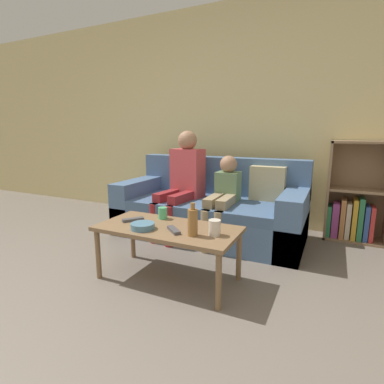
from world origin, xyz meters
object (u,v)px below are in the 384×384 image
(person_child, at_px, (224,194))
(tv_remote_0, at_px, (174,230))
(person_adult, at_px, (183,176))
(bookshelf, at_px, (354,203))
(tv_remote_1, at_px, (133,220))
(couch, at_px, (211,210))
(snack_bowl, at_px, (143,226))
(cup_far, at_px, (215,228))
(bottle, at_px, (193,222))
(coffee_table, at_px, (168,232))
(cup_near, at_px, (163,213))

(person_child, bearing_deg, tv_remote_0, -92.32)
(person_adult, bearing_deg, tv_remote_0, -59.54)
(bookshelf, distance_m, tv_remote_1, 2.28)
(couch, height_order, snack_bowl, couch)
(cup_far, distance_m, bottle, 0.16)
(person_adult, xyz_separation_m, bottle, (0.63, -1.09, -0.13))
(person_child, relative_size, tv_remote_0, 5.57)
(couch, height_order, person_adult, person_adult)
(coffee_table, bearing_deg, person_child, 83.61)
(snack_bowl, bearing_deg, tv_remote_1, 144.05)
(tv_remote_1, relative_size, snack_bowl, 0.93)
(bookshelf, distance_m, cup_near, 2.04)
(bookshelf, distance_m, cup_far, 1.86)
(coffee_table, relative_size, bottle, 4.61)
(coffee_table, bearing_deg, cup_far, -2.78)
(person_adult, bearing_deg, cup_near, -67.47)
(snack_bowl, bearing_deg, bookshelf, 49.74)
(tv_remote_0, distance_m, tv_remote_1, 0.43)
(bookshelf, height_order, cup_far, bookshelf)
(bookshelf, relative_size, cup_near, 10.85)
(cup_far, height_order, tv_remote_1, cup_far)
(cup_far, xyz_separation_m, tv_remote_0, (-0.29, -0.05, -0.04))
(person_child, relative_size, snack_bowl, 5.00)
(person_adult, relative_size, person_child, 1.29)
(cup_near, bearing_deg, snack_bowl, -89.25)
(couch, bearing_deg, cup_far, -67.13)
(snack_bowl, relative_size, bottle, 0.76)
(bookshelf, bearing_deg, person_adult, -160.64)
(cup_far, height_order, snack_bowl, cup_far)
(coffee_table, distance_m, bottle, 0.30)
(tv_remote_0, distance_m, bottle, 0.18)
(tv_remote_0, bearing_deg, person_child, 41.53)
(couch, distance_m, tv_remote_1, 1.11)
(cup_far, bearing_deg, person_child, 106.11)
(coffee_table, xyz_separation_m, tv_remote_1, (-0.33, 0.01, 0.05))
(tv_remote_0, bearing_deg, bookshelf, 6.01)
(tv_remote_1, xyz_separation_m, bottle, (0.58, -0.11, 0.09))
(cup_near, xyz_separation_m, snack_bowl, (0.00, -0.29, -0.03))
(coffee_table, height_order, person_child, person_child)
(person_adult, bearing_deg, person_child, 0.49)
(tv_remote_0, distance_m, snack_bowl, 0.24)
(bottle, bearing_deg, couch, 105.85)
(bookshelf, bearing_deg, cup_near, -135.66)
(person_child, height_order, snack_bowl, person_child)
(person_adult, height_order, cup_far, person_adult)
(bookshelf, height_order, tv_remote_1, bookshelf)
(bookshelf, bearing_deg, cup_far, -119.98)
(person_child, bearing_deg, cup_near, -109.37)
(cup_far, height_order, bottle, bottle)
(person_child, bearing_deg, bookshelf, 26.56)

